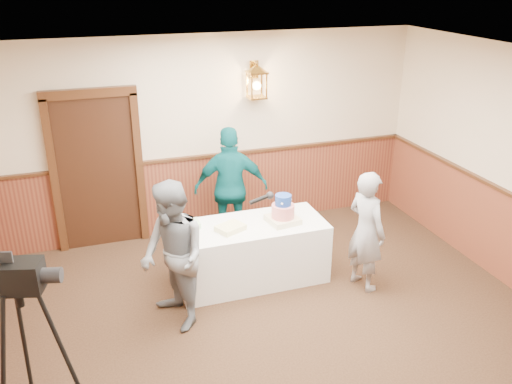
{
  "coord_description": "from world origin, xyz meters",
  "views": [
    {
      "loc": [
        -1.75,
        -3.63,
        3.61
      ],
      "look_at": [
        0.04,
        1.7,
        1.25
      ],
      "focal_mm": 38.0,
      "sensor_mm": 36.0,
      "label": 1
    }
  ],
  "objects_px": {
    "interviewer": "(173,257)",
    "assistant_p": "(231,188)",
    "tiered_cake": "(283,212)",
    "sheet_cake_green": "(188,224)",
    "tv_camera_rig": "(32,361)",
    "baker": "(366,231)",
    "sheet_cake_yellow": "(230,228)",
    "display_table": "(251,252)"
  },
  "relations": [
    {
      "from": "baker",
      "to": "interviewer",
      "type": "bearing_deg",
      "value": 74.66
    },
    {
      "from": "tiered_cake",
      "to": "interviewer",
      "type": "relative_size",
      "value": 0.24
    },
    {
      "from": "interviewer",
      "to": "tiered_cake",
      "type": "bearing_deg",
      "value": 95.31
    },
    {
      "from": "sheet_cake_green",
      "to": "baker",
      "type": "distance_m",
      "value": 2.1
    },
    {
      "from": "display_table",
      "to": "sheet_cake_green",
      "type": "relative_size",
      "value": 6.89
    },
    {
      "from": "display_table",
      "to": "interviewer",
      "type": "distance_m",
      "value": 1.28
    },
    {
      "from": "sheet_cake_green",
      "to": "interviewer",
      "type": "distance_m",
      "value": 0.84
    },
    {
      "from": "display_table",
      "to": "baker",
      "type": "height_order",
      "value": "baker"
    },
    {
      "from": "sheet_cake_green",
      "to": "tv_camera_rig",
      "type": "distance_m",
      "value": 2.53
    },
    {
      "from": "tv_camera_rig",
      "to": "interviewer",
      "type": "bearing_deg",
      "value": 55.11
    },
    {
      "from": "interviewer",
      "to": "assistant_p",
      "type": "xyz_separation_m",
      "value": [
        1.07,
        1.54,
        0.03
      ]
    },
    {
      "from": "tiered_cake",
      "to": "interviewer",
      "type": "distance_m",
      "value": 1.53
    },
    {
      "from": "sheet_cake_yellow",
      "to": "baker",
      "type": "bearing_deg",
      "value": -18.46
    },
    {
      "from": "display_table",
      "to": "sheet_cake_green",
      "type": "distance_m",
      "value": 0.84
    },
    {
      "from": "baker",
      "to": "tv_camera_rig",
      "type": "bearing_deg",
      "value": 91.79
    },
    {
      "from": "display_table",
      "to": "sheet_cake_green",
      "type": "height_order",
      "value": "sheet_cake_green"
    },
    {
      "from": "tv_camera_rig",
      "to": "tiered_cake",
      "type": "bearing_deg",
      "value": 45.95
    },
    {
      "from": "display_table",
      "to": "tv_camera_rig",
      "type": "height_order",
      "value": "tv_camera_rig"
    },
    {
      "from": "sheet_cake_yellow",
      "to": "assistant_p",
      "type": "distance_m",
      "value": 1.07
    },
    {
      "from": "baker",
      "to": "tiered_cake",
      "type": "bearing_deg",
      "value": 43.14
    },
    {
      "from": "assistant_p",
      "to": "baker",
      "type": "bearing_deg",
      "value": 139.58
    },
    {
      "from": "interviewer",
      "to": "assistant_p",
      "type": "relative_size",
      "value": 0.97
    },
    {
      "from": "sheet_cake_green",
      "to": "interviewer",
      "type": "xyz_separation_m",
      "value": [
        -0.32,
        -0.77,
        0.04
      ]
    },
    {
      "from": "baker",
      "to": "assistant_p",
      "type": "bearing_deg",
      "value": 22.49
    },
    {
      "from": "baker",
      "to": "tv_camera_rig",
      "type": "distance_m",
      "value": 3.8
    },
    {
      "from": "interviewer",
      "to": "assistant_p",
      "type": "distance_m",
      "value": 1.88
    },
    {
      "from": "interviewer",
      "to": "sheet_cake_yellow",
      "type": "bearing_deg",
      "value": 109.14
    },
    {
      "from": "assistant_p",
      "to": "sheet_cake_green",
      "type": "bearing_deg",
      "value": 56.98
    },
    {
      "from": "sheet_cake_green",
      "to": "display_table",
      "type": "bearing_deg",
      "value": -13.67
    },
    {
      "from": "tv_camera_rig",
      "to": "baker",
      "type": "bearing_deg",
      "value": 32.6
    },
    {
      "from": "tiered_cake",
      "to": "baker",
      "type": "relative_size",
      "value": 0.26
    },
    {
      "from": "baker",
      "to": "assistant_p",
      "type": "height_order",
      "value": "assistant_p"
    },
    {
      "from": "interviewer",
      "to": "tv_camera_rig",
      "type": "distance_m",
      "value": 1.76
    },
    {
      "from": "tiered_cake",
      "to": "interviewer",
      "type": "xyz_separation_m",
      "value": [
        -1.43,
        -0.53,
        -0.07
      ]
    },
    {
      "from": "display_table",
      "to": "interviewer",
      "type": "height_order",
      "value": "interviewer"
    },
    {
      "from": "sheet_cake_yellow",
      "to": "assistant_p",
      "type": "bearing_deg",
      "value": 73.29
    },
    {
      "from": "tiered_cake",
      "to": "interviewer",
      "type": "bearing_deg",
      "value": -159.59
    },
    {
      "from": "display_table",
      "to": "tiered_cake",
      "type": "bearing_deg",
      "value": -9.47
    },
    {
      "from": "baker",
      "to": "display_table",
      "type": "bearing_deg",
      "value": 49.19
    },
    {
      "from": "display_table",
      "to": "tiered_cake",
      "type": "distance_m",
      "value": 0.65
    },
    {
      "from": "sheet_cake_green",
      "to": "tv_camera_rig",
      "type": "height_order",
      "value": "tv_camera_rig"
    },
    {
      "from": "sheet_cake_yellow",
      "to": "interviewer",
      "type": "relative_size",
      "value": 0.19
    }
  ]
}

